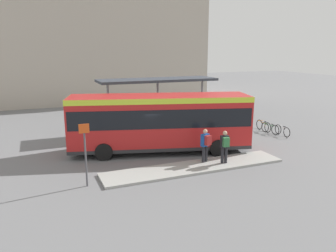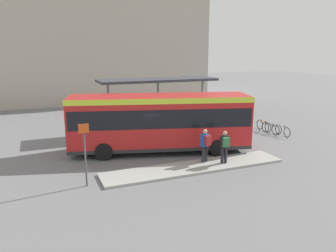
{
  "view_description": "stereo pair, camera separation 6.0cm",
  "coord_description": "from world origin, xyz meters",
  "px_view_note": "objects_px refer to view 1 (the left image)",
  "views": [
    {
      "loc": [
        -6.63,
        -17.25,
        5.82
      ],
      "look_at": [
        0.51,
        0.0,
        1.49
      ],
      "focal_mm": 35.0,
      "sensor_mm": 36.0,
      "label": 1
    },
    {
      "loc": [
        -6.58,
        -17.27,
        5.82
      ],
      "look_at": [
        0.51,
        0.0,
        1.49
      ],
      "focal_mm": 35.0,
      "sensor_mm": 36.0,
      "label": 2
    }
  ],
  "objects_px": {
    "city_bus": "(160,119)",
    "bicycle_orange": "(263,126)",
    "bicycle_white": "(282,131)",
    "bicycle_green": "(270,128)",
    "pedestrian_waiting": "(206,143)",
    "potted_planter_near_shelter": "(212,122)",
    "pedestrian_companion": "(225,145)",
    "platform_sign": "(85,152)"
  },
  "relations": [
    {
      "from": "city_bus",
      "to": "bicycle_orange",
      "type": "relative_size",
      "value": 6.07
    },
    {
      "from": "bicycle_white",
      "to": "bicycle_green",
      "type": "relative_size",
      "value": 0.96
    },
    {
      "from": "bicycle_white",
      "to": "pedestrian_waiting",
      "type": "bearing_deg",
      "value": 115.24
    },
    {
      "from": "bicycle_green",
      "to": "bicycle_orange",
      "type": "height_order",
      "value": "bicycle_orange"
    },
    {
      "from": "potted_planter_near_shelter",
      "to": "pedestrian_waiting",
      "type": "bearing_deg",
      "value": -122.98
    },
    {
      "from": "pedestrian_companion",
      "to": "bicycle_green",
      "type": "relative_size",
      "value": 1.02
    },
    {
      "from": "bicycle_white",
      "to": "bicycle_green",
      "type": "height_order",
      "value": "bicycle_green"
    },
    {
      "from": "bicycle_green",
      "to": "platform_sign",
      "type": "bearing_deg",
      "value": 101.75
    },
    {
      "from": "pedestrian_companion",
      "to": "bicycle_orange",
      "type": "relative_size",
      "value": 0.99
    },
    {
      "from": "pedestrian_waiting",
      "to": "bicycle_orange",
      "type": "xyz_separation_m",
      "value": [
        7.55,
        4.83,
        -0.76
      ]
    },
    {
      "from": "city_bus",
      "to": "bicycle_green",
      "type": "xyz_separation_m",
      "value": [
        8.85,
        1.01,
        -1.57
      ]
    },
    {
      "from": "pedestrian_companion",
      "to": "bicycle_green",
      "type": "distance_m",
      "value": 8.09
    },
    {
      "from": "pedestrian_waiting",
      "to": "bicycle_orange",
      "type": "distance_m",
      "value": 9.0
    },
    {
      "from": "pedestrian_waiting",
      "to": "platform_sign",
      "type": "xyz_separation_m",
      "value": [
        -6.15,
        -0.51,
        0.43
      ]
    },
    {
      "from": "bicycle_white",
      "to": "bicycle_orange",
      "type": "distance_m",
      "value": 1.68
    },
    {
      "from": "pedestrian_companion",
      "to": "bicycle_white",
      "type": "height_order",
      "value": "pedestrian_companion"
    },
    {
      "from": "pedestrian_waiting",
      "to": "bicycle_orange",
      "type": "bearing_deg",
      "value": -73.79
    },
    {
      "from": "pedestrian_companion",
      "to": "bicycle_white",
      "type": "bearing_deg",
      "value": -51.3
    },
    {
      "from": "city_bus",
      "to": "potted_planter_near_shelter",
      "type": "distance_m",
      "value": 5.91
    },
    {
      "from": "bicycle_white",
      "to": "potted_planter_near_shelter",
      "type": "distance_m",
      "value": 4.89
    },
    {
      "from": "bicycle_white",
      "to": "potted_planter_near_shelter",
      "type": "xyz_separation_m",
      "value": [
        -4.13,
        2.58,
        0.43
      ]
    },
    {
      "from": "pedestrian_waiting",
      "to": "potted_planter_near_shelter",
      "type": "distance_m",
      "value": 6.87
    },
    {
      "from": "pedestrian_waiting",
      "to": "potted_planter_near_shelter",
      "type": "height_order",
      "value": "pedestrian_waiting"
    },
    {
      "from": "platform_sign",
      "to": "pedestrian_companion",
      "type": "bearing_deg",
      "value": -0.18
    },
    {
      "from": "platform_sign",
      "to": "bicycle_orange",
      "type": "bearing_deg",
      "value": 21.26
    },
    {
      "from": "pedestrian_waiting",
      "to": "platform_sign",
      "type": "bearing_deg",
      "value": 78.34
    },
    {
      "from": "pedestrian_companion",
      "to": "bicycle_orange",
      "type": "xyz_separation_m",
      "value": [
        6.73,
        5.36,
        -0.73
      ]
    },
    {
      "from": "bicycle_orange",
      "to": "potted_planter_near_shelter",
      "type": "xyz_separation_m",
      "value": [
        -3.82,
        0.93,
        0.41
      ]
    },
    {
      "from": "pedestrian_waiting",
      "to": "potted_planter_near_shelter",
      "type": "bearing_deg",
      "value": -49.35
    },
    {
      "from": "city_bus",
      "to": "pedestrian_waiting",
      "type": "relative_size",
      "value": 5.98
    },
    {
      "from": "potted_planter_near_shelter",
      "to": "platform_sign",
      "type": "bearing_deg",
      "value": -147.65
    },
    {
      "from": "bicycle_white",
      "to": "bicycle_orange",
      "type": "bearing_deg",
      "value": 14.06
    },
    {
      "from": "pedestrian_waiting",
      "to": "bicycle_white",
      "type": "bearing_deg",
      "value": -84.37
    },
    {
      "from": "pedestrian_waiting",
      "to": "platform_sign",
      "type": "distance_m",
      "value": 6.19
    },
    {
      "from": "potted_planter_near_shelter",
      "to": "pedestrian_companion",
      "type": "bearing_deg",
      "value": -114.85
    },
    {
      "from": "potted_planter_near_shelter",
      "to": "platform_sign",
      "type": "distance_m",
      "value": 11.73
    },
    {
      "from": "city_bus",
      "to": "bicycle_white",
      "type": "bearing_deg",
      "value": 16.8
    },
    {
      "from": "bicycle_orange",
      "to": "platform_sign",
      "type": "xyz_separation_m",
      "value": [
        -13.71,
        -5.33,
        1.18
      ]
    },
    {
      "from": "bicycle_orange",
      "to": "city_bus",
      "type": "bearing_deg",
      "value": 103.88
    },
    {
      "from": "city_bus",
      "to": "bicycle_white",
      "type": "height_order",
      "value": "city_bus"
    },
    {
      "from": "bicycle_orange",
      "to": "potted_planter_near_shelter",
      "type": "height_order",
      "value": "potted_planter_near_shelter"
    },
    {
      "from": "pedestrian_companion",
      "to": "bicycle_white",
      "type": "relative_size",
      "value": 1.06
    }
  ]
}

